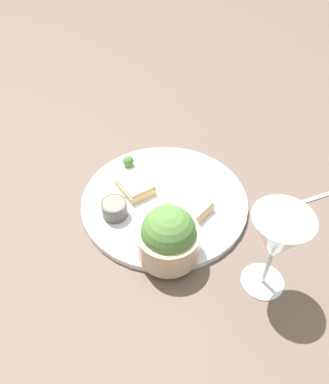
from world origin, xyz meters
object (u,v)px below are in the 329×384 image
Objects in this scene: sauce_ramekin at (114,206)px; cheese_toast_far at (135,186)px; cheese_toast_near at (189,205)px; salad_bowl at (168,237)px; wine_glass at (276,240)px; fork at (304,201)px.

sauce_ramekin reaches higher than cheese_toast_far.
sauce_ramekin reaches higher than cheese_toast_near.
salad_bowl is 0.18m from wine_glass.
cheese_toast_far is at bearing -156.65° from wine_glass.
cheese_toast_far is at bearing 179.03° from salad_bowl.
salad_bowl is at bearing 24.31° from sauce_ramekin.
salad_bowl reaches higher than fork.
cheese_toast_near is (-0.08, 0.08, -0.03)m from salad_bowl.
salad_bowl is at bearing -131.97° from wine_glass.
salad_bowl reaches higher than cheese_toast_near.
cheese_toast_near reaches higher than fork.
sauce_ramekin is 0.40m from fork.
sauce_ramekin is 0.52× the size of cheese_toast_near.
salad_bowl reaches higher than cheese_toast_far.
fork is at bearing 123.24° from wine_glass.
cheese_toast_near is at bearing 39.04° from cheese_toast_far.
cheese_toast_near is at bearing -106.29° from fork.
salad_bowl is 0.12m from cheese_toast_near.
sauce_ramekin is at bearing -155.69° from salad_bowl.
cheese_toast_far is at bearing -140.96° from cheese_toast_near.
cheese_toast_far is 0.36m from fork.
salad_bowl reaches higher than sauce_ramekin.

